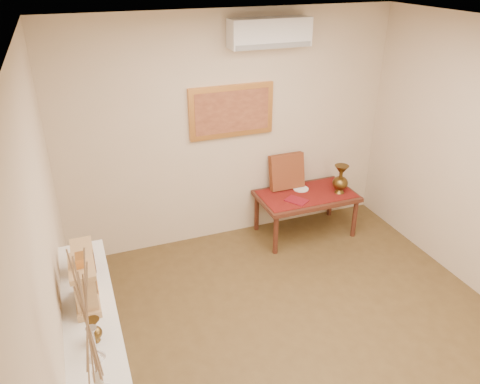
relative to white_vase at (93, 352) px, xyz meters
name	(u,v)px	position (x,y,z in m)	size (l,w,h in m)	color
floor	(317,354)	(1.81, 0.88, -1.53)	(4.50, 4.50, 0.00)	brown
ceiling	(349,40)	(1.81, 0.88, 1.17)	(4.50, 4.50, 0.00)	silver
wall_back	(231,131)	(1.81, 3.13, -0.18)	(4.00, 0.02, 2.70)	beige
wall_left	(53,282)	(-0.19, 0.88, -0.18)	(0.02, 4.50, 2.70)	beige
white_vase	(93,352)	(0.00, 0.00, 0.00)	(0.21, 0.21, 1.10)	white
candlestick	(94,343)	(-0.01, 0.53, -0.43)	(0.11, 0.11, 0.24)	silver
brass_urn_small	(93,327)	(0.00, 0.67, -0.44)	(0.10, 0.10, 0.22)	brown
table_cloth	(307,194)	(2.66, 2.76, -0.97)	(1.14, 0.59, 0.01)	maroon
brass_urn_tall	(341,176)	(3.05, 2.65, -0.75)	(0.20, 0.20, 0.44)	brown
plate	(301,189)	(2.65, 2.89, -0.96)	(0.19, 0.19, 0.01)	white
menu	(297,200)	(2.46, 2.63, -0.96)	(0.18, 0.25, 0.01)	maroon
cushion	(287,171)	(2.50, 3.01, -0.75)	(0.44, 0.10, 0.44)	#5A1312
display_ledge	(100,372)	(-0.02, 0.88, -1.04)	(0.37, 2.02, 0.98)	white
mantel_clock	(85,284)	(-0.01, 1.06, -0.37)	(0.17, 0.36, 0.41)	tan
wooden_chest	(83,257)	(0.00, 1.47, -0.43)	(0.16, 0.21, 0.24)	tan
low_table	(306,199)	(2.66, 2.76, -1.04)	(1.20, 0.70, 0.55)	#4F2317
painting	(232,111)	(1.81, 3.10, 0.07)	(1.00, 0.06, 0.60)	#D28A43
ac_unit	(270,33)	(2.21, 3.00, 0.92)	(0.90, 0.25, 0.30)	white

